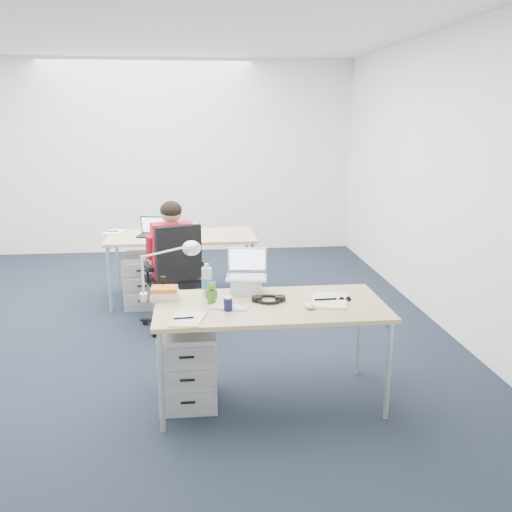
# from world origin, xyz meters

# --- Properties ---
(floor) EXTENTS (7.00, 7.00, 0.00)m
(floor) POSITION_xyz_m (0.00, 0.00, 0.00)
(floor) COLOR black
(floor) RESTS_ON ground
(room) EXTENTS (6.02, 7.02, 2.80)m
(room) POSITION_xyz_m (0.00, 0.00, 1.71)
(room) COLOR white
(room) RESTS_ON ground
(desk_near) EXTENTS (1.60, 0.80, 0.73)m
(desk_near) POSITION_xyz_m (1.14, -1.29, 0.68)
(desk_near) COLOR tan
(desk_near) RESTS_ON ground
(desk_far) EXTENTS (1.60, 0.80, 0.73)m
(desk_far) POSITION_xyz_m (0.49, 1.13, 0.68)
(desk_far) COLOR tan
(desk_far) RESTS_ON ground
(office_chair) EXTENTS (0.83, 0.83, 1.04)m
(office_chair) POSITION_xyz_m (0.42, 0.23, 0.29)
(office_chair) COLOR black
(office_chair) RESTS_ON ground
(seated_person) EXTENTS (0.46, 0.71, 1.22)m
(seated_person) POSITION_xyz_m (0.39, 0.40, 0.62)
(seated_person) COLOR #AE182A
(seated_person) RESTS_ON ground
(drawer_pedestal_near) EXTENTS (0.40, 0.50, 0.55)m
(drawer_pedestal_near) POSITION_xyz_m (0.56, -1.24, 0.28)
(drawer_pedestal_near) COLOR #AFB3B5
(drawer_pedestal_near) RESTS_ON ground
(drawer_pedestal_far) EXTENTS (0.40, 0.50, 0.55)m
(drawer_pedestal_far) POSITION_xyz_m (0.08, 0.99, 0.28)
(drawer_pedestal_far) COLOR #AFB3B5
(drawer_pedestal_far) RESTS_ON ground
(silver_laptop) EXTENTS (0.33, 0.27, 0.31)m
(silver_laptop) POSITION_xyz_m (1.00, -1.01, 0.89)
(silver_laptop) COLOR silver
(silver_laptop) RESTS_ON desk_near
(wireless_keyboard) EXTENTS (0.27, 0.18, 0.01)m
(wireless_keyboard) POSITION_xyz_m (0.85, -1.35, 0.74)
(wireless_keyboard) COLOR white
(wireless_keyboard) RESTS_ON desk_near
(computer_mouse) EXTENTS (0.07, 0.11, 0.04)m
(computer_mouse) POSITION_xyz_m (1.40, -1.41, 0.75)
(computer_mouse) COLOR white
(computer_mouse) RESTS_ON desk_near
(headphones) EXTENTS (0.25, 0.20, 0.04)m
(headphones) POSITION_xyz_m (1.14, -1.23, 0.75)
(headphones) COLOR black
(headphones) RESTS_ON desk_near
(can_koozie) EXTENTS (0.06, 0.06, 0.10)m
(can_koozie) POSITION_xyz_m (0.84, -1.39, 0.78)
(can_koozie) COLOR #151943
(can_koozie) RESTS_ON desk_near
(water_bottle) EXTENTS (0.08, 0.08, 0.24)m
(water_bottle) POSITION_xyz_m (0.71, -1.05, 0.85)
(water_bottle) COLOR silver
(water_bottle) RESTS_ON desk_near
(bear_figurine) EXTENTS (0.10, 0.09, 0.16)m
(bear_figurine) POSITION_xyz_m (0.74, -1.22, 0.81)
(bear_figurine) COLOR #286B1C
(bear_figurine) RESTS_ON desk_near
(book_stack) EXTENTS (0.23, 0.19, 0.09)m
(book_stack) POSITION_xyz_m (0.41, -1.11, 0.78)
(book_stack) COLOR silver
(book_stack) RESTS_ON desk_near
(cordless_phone) EXTENTS (0.04, 0.02, 0.14)m
(cordless_phone) POSITION_xyz_m (0.39, -0.99, 0.80)
(cordless_phone) COLOR black
(cordless_phone) RESTS_ON desk_near
(papers_left) EXTENTS (0.25, 0.31, 0.01)m
(papers_left) POSITION_xyz_m (0.56, -1.55, 0.73)
(papers_left) COLOR #D1D57B
(papers_left) RESTS_ON desk_near
(papers_right) EXTENTS (0.32, 0.39, 0.01)m
(papers_right) POSITION_xyz_m (1.56, -1.28, 0.74)
(papers_right) COLOR #D1D57B
(papers_right) RESTS_ON desk_near
(sunglasses) EXTENTS (0.09, 0.04, 0.02)m
(sunglasses) POSITION_xyz_m (1.68, -1.28, 0.74)
(sunglasses) COLOR black
(sunglasses) RESTS_ON desk_near
(desk_lamp) EXTENTS (0.42, 0.26, 0.45)m
(desk_lamp) POSITION_xyz_m (0.39, -1.12, 0.95)
(desk_lamp) COLOR silver
(desk_lamp) RESTS_ON desk_near
(dark_laptop) EXTENTS (0.36, 0.35, 0.22)m
(dark_laptop) POSITION_xyz_m (0.17, 1.09, 0.84)
(dark_laptop) COLOR black
(dark_laptop) RESTS_ON desk_far
(far_cup) EXTENTS (0.08, 0.08, 0.10)m
(far_cup) POSITION_xyz_m (0.62, 1.31, 0.78)
(far_cup) COLOR white
(far_cup) RESTS_ON desk_far
(far_papers) EXTENTS (0.26, 0.32, 0.01)m
(far_papers) POSITION_xyz_m (-0.26, 1.35, 0.73)
(far_papers) COLOR white
(far_papers) RESTS_ON desk_far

